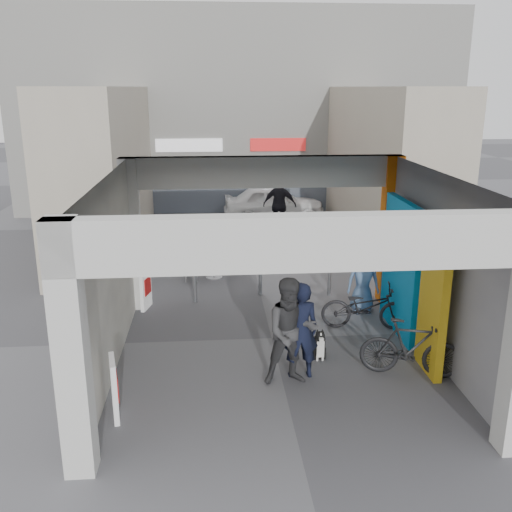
{
  "coord_description": "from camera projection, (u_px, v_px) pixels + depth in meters",
  "views": [
    {
      "loc": [
        -1.18,
        -10.74,
        4.98
      ],
      "look_at": [
        -0.25,
        1.0,
        1.49
      ],
      "focal_mm": 40.0,
      "sensor_mm": 36.0,
      "label": 1
    }
  ],
  "objects": [
    {
      "name": "bollard_right",
      "position": [
        330.0,
        276.0,
        14.11
      ],
      "size": [
        0.09,
        0.09,
        0.98
      ],
      "primitive_type": "cylinder",
      "color": "gray",
      "rests_on": "ground"
    },
    {
      "name": "man_with_dog",
      "position": [
        300.0,
        330.0,
        10.01
      ],
      "size": [
        0.65,
        0.43,
        1.77
      ],
      "primitive_type": "imported",
      "rotation": [
        0.0,
        0.0,
        3.13
      ],
      "color": "black",
      "rests_on": "ground"
    },
    {
      "name": "man_crates",
      "position": [
        280.0,
        205.0,
        20.01
      ],
      "size": [
        1.27,
        0.79,
        2.01
      ],
      "primitive_type": "imported",
      "rotation": [
        0.0,
        0.0,
        2.87
      ],
      "color": "black",
      "rests_on": "ground"
    },
    {
      "name": "bicycle_front",
      "position": [
        365.0,
        307.0,
        12.13
      ],
      "size": [
        1.94,
        0.93,
        0.98
      ],
      "primitive_type": "imported",
      "rotation": [
        0.0,
        0.0,
        1.41
      ],
      "color": "black",
      "rests_on": "ground"
    },
    {
      "name": "plaza_bldg_left",
      "position": [
        105.0,
        169.0,
        17.89
      ],
      "size": [
        2.0,
        9.0,
        5.0
      ],
      "primitive_type": "cube",
      "color": "#A9A08C",
      "rests_on": "ground"
    },
    {
      "name": "border_collie",
      "position": [
        319.0,
        346.0,
        10.85
      ],
      "size": [
        0.23,
        0.44,
        0.61
      ],
      "rotation": [
        0.0,
        0.0,
        0.05
      ],
      "color": "black",
      "rests_on": "ground"
    },
    {
      "name": "advert_board_far",
      "position": [
        146.0,
        288.0,
        13.24
      ],
      "size": [
        0.21,
        0.55,
        1.0
      ],
      "rotation": [
        0.0,
        0.0,
        -0.25
      ],
      "color": "silver",
      "rests_on": "ground"
    },
    {
      "name": "far_building",
      "position": [
        237.0,
        112.0,
        24.01
      ],
      "size": [
        18.0,
        4.08,
        8.0
      ],
      "color": "white",
      "rests_on": "ground"
    },
    {
      "name": "plaza_bldg_right",
      "position": [
        385.0,
        166.0,
        18.57
      ],
      "size": [
        2.0,
        9.0,
        5.0
      ],
      "primitive_type": "cube",
      "color": "#A9A08C",
      "rests_on": "ground"
    },
    {
      "name": "advert_board_near",
      "position": [
        114.0,
        388.0,
        8.82
      ],
      "size": [
        0.2,
        0.55,
        1.0
      ],
      "rotation": [
        0.0,
        0.0,
        0.21
      ],
      "color": "silver",
      "rests_on": "ground"
    },
    {
      "name": "crate_stack",
      "position": [
        265.0,
        230.0,
        19.59
      ],
      "size": [
        0.48,
        0.39,
        0.56
      ],
      "rotation": [
        0.0,
        0.0,
        -0.1
      ],
      "color": "#195820",
      "rests_on": "ground"
    },
    {
      "name": "produce_stand",
      "position": [
        177.0,
        252.0,
        16.97
      ],
      "size": [
        1.07,
        0.58,
        0.71
      ],
      "rotation": [
        0.0,
        0.0,
        0.1
      ],
      "color": "black",
      "rests_on": "ground"
    },
    {
      "name": "bicycle_rear",
      "position": [
        411.0,
        348.0,
        10.12
      ],
      "size": [
        1.86,
        0.98,
        1.07
      ],
      "primitive_type": "imported",
      "rotation": [
        0.0,
        0.0,
        1.29
      ],
      "color": "black",
      "rests_on": "ground"
    },
    {
      "name": "man_back_turned",
      "position": [
        291.0,
        332.0,
        9.76
      ],
      "size": [
        0.99,
        0.8,
        1.92
      ],
      "primitive_type": "imported",
      "rotation": [
        0.0,
        0.0,
        0.08
      ],
      "color": "#38383A",
      "rests_on": "ground"
    },
    {
      "name": "bollard_left",
      "position": [
        195.0,
        283.0,
        13.63
      ],
      "size": [
        0.09,
        0.09,
        0.95
      ],
      "primitive_type": "cylinder",
      "color": "gray",
      "rests_on": "ground"
    },
    {
      "name": "arcade_canopy",
      "position": [
        307.0,
        240.0,
        10.38
      ],
      "size": [
        6.4,
        6.45,
        6.4
      ],
      "color": "beige",
      "rests_on": "ground"
    },
    {
      "name": "ground",
      "position": [
        272.0,
        338.0,
        11.78
      ],
      "size": [
        90.0,
        90.0,
        0.0
      ],
      "primitive_type": "plane",
      "color": "#5D5D63",
      "rests_on": "ground"
    },
    {
      "name": "white_van",
      "position": [
        274.0,
        203.0,
        22.18
      ],
      "size": [
        3.9,
        1.62,
        1.32
      ],
      "primitive_type": "imported",
      "rotation": [
        0.0,
        0.0,
        1.59
      ],
      "color": "white",
      "rests_on": "ground"
    },
    {
      "name": "bollard_center",
      "position": [
        260.0,
        277.0,
        14.11
      ],
      "size": [
        0.09,
        0.09,
        0.95
      ],
      "primitive_type": "cylinder",
      "color": "gray",
      "rests_on": "ground"
    },
    {
      "name": "man_elderly",
      "position": [
        363.0,
        281.0,
        13.0
      ],
      "size": [
        0.77,
        0.54,
        1.48
      ],
      "primitive_type": "imported",
      "rotation": [
        0.0,
        0.0,
        -0.1
      ],
      "color": "#5F84B9",
      "rests_on": "ground"
    },
    {
      "name": "cafe_set",
      "position": [
        210.0,
        263.0,
        15.7
      ],
      "size": [
        1.49,
        1.2,
        0.9
      ],
      "rotation": [
        0.0,
        0.0,
        0.3
      ],
      "color": "#96979B",
      "rests_on": "ground"
    }
  ]
}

